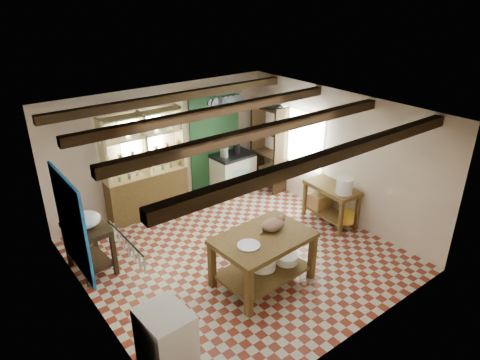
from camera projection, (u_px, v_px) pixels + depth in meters
floor at (237, 255)px, 7.65m from camera, size 5.00×5.00×0.02m
ceiling at (237, 113)px, 6.56m from camera, size 5.00×5.00×0.02m
wall_back at (165, 148)px, 8.90m from camera, size 5.00×0.04×2.60m
wall_front at (359, 259)px, 5.30m from camera, size 5.00×0.04×2.60m
wall_left at (88, 239)px, 5.71m from camera, size 0.04×5.00×2.60m
wall_right at (337, 156)px, 8.48m from camera, size 0.04×5.00×2.60m
ceiling_beams at (237, 120)px, 6.61m from camera, size 5.00×3.80×0.15m
blue_wall_patch at (71, 224)px, 6.46m from camera, size 0.04×1.40×1.60m
green_wall_patch at (215, 138)px, 9.59m from camera, size 1.30×0.04×2.30m
window_back at (141, 134)px, 8.44m from camera, size 0.90×0.02×0.80m
window_right at (301, 138)px, 9.15m from camera, size 0.02×1.30×1.20m
utensil_rail at (126, 247)px, 4.68m from camera, size 0.06×0.90×0.28m
pot_rack at (225, 101)px, 8.90m from camera, size 0.86×0.12×0.36m
shelving_unit at (145, 165)px, 8.54m from camera, size 1.70×0.34×2.20m
tall_rack at (269, 147)px, 9.78m from camera, size 0.40×0.86×2.00m
work_table at (263, 259)px, 6.77m from camera, size 1.56×1.09×0.86m
stove at (233, 172)px, 9.84m from camera, size 0.94×0.65×0.91m
prep_table at (90, 249)px, 7.05m from camera, size 0.65×0.89×0.85m
white_cabinet at (166, 344)px, 5.12m from camera, size 0.57×0.67×0.96m
right_counter at (330, 204)px, 8.53m from camera, size 0.63×1.15×0.80m
cat at (273, 225)px, 6.74m from camera, size 0.45×0.38×0.18m
steel_tray at (249, 245)px, 6.35m from camera, size 0.37×0.37×0.02m
basin_large at (263, 263)px, 6.89m from camera, size 0.45×0.45×0.15m
basin_small at (287, 259)px, 7.03m from camera, size 0.39×0.39×0.13m
kettle_left at (224, 152)px, 9.46m from camera, size 0.19×0.19×0.22m
kettle_right at (236, 149)px, 9.67m from camera, size 0.17×0.17×0.21m
enamel_bowl at (85, 220)px, 6.82m from camera, size 0.52×0.52×0.24m
white_bucket at (344, 186)px, 8.01m from camera, size 0.33×0.33×0.31m
wicker_basket at (320, 200)px, 8.78m from camera, size 0.44×0.36×0.29m
yellow_tub at (347, 217)px, 8.23m from camera, size 0.30×0.30×0.21m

